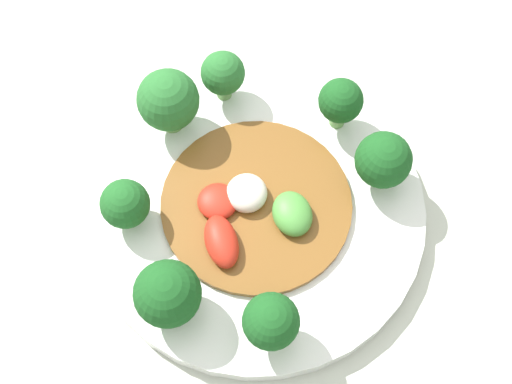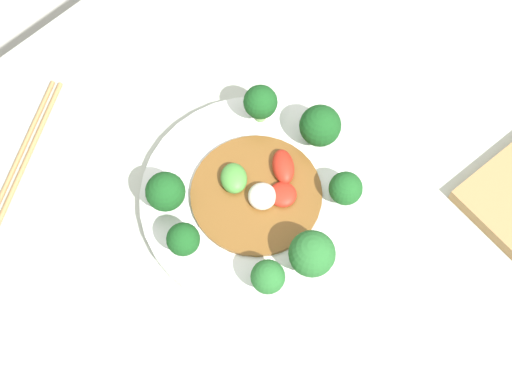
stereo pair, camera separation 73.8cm
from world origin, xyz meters
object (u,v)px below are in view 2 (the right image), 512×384
Objects in this scene: broccoli_west at (183,240)px; broccoli_southeast at (346,189)px; plate at (256,201)px; broccoli_east at (321,127)px; broccoli_south at (312,254)px; broccoli_southwest at (268,277)px; stirfry_center at (258,192)px; chopsticks at (25,154)px; broccoli_northwest at (165,192)px; broccoli_northeast at (260,103)px.

broccoli_southeast is at bearing -25.20° from broccoli_west.
plate is 0.13m from broccoli_east.
plate is 0.13m from broccoli_south.
broccoli_south is at bearing -52.26° from broccoli_west.
stirfry_center is at bearing 50.22° from broccoli_southwest.
stirfry_center is (0.12, -0.01, -0.03)m from broccoli_west.
broccoli_southeast is at bearing -54.60° from chopsticks.
chopsticks is at bearing 102.49° from broccoli_west.
broccoli_south is at bearing -70.04° from broccoli_northwest.
broccoli_southeast is 0.24× the size of chopsticks.
broccoli_west is at bearing 174.28° from plate.
broccoli_southwest reaches higher than broccoli_southeast.
stirfry_center is (0.08, 0.10, -0.03)m from broccoli_southwest.
broccoli_northwest reaches higher than broccoli_southeast.
broccoli_northwest is 0.21m from broccoli_south.
broccoli_northeast reaches higher than broccoli_southeast.
broccoli_northeast is 0.17m from broccoli_southeast.
broccoli_west reaches higher than stirfry_center.
chopsticks is at bearing 143.74° from broccoli_northeast.
broccoli_southwest is at bearing -174.72° from broccoli_southeast.
broccoli_northeast is 0.23m from broccoli_south.
chopsticks is at bearing 125.40° from broccoli_southeast.
broccoli_east is 1.06× the size of broccoli_northwest.
plate is at bearing -5.72° from broccoli_west.
broccoli_east is 1.14× the size of broccoli_southwest.
broccoli_east is at bearing 63.17° from broccoli_southeast.
stirfry_center is at bearing -38.27° from broccoli_northwest.
broccoli_east is 0.24m from broccoli_west.
broccoli_south is (-0.14, -0.12, 0.00)m from broccoli_east.
broccoli_west is (-0.21, -0.07, -0.00)m from broccoli_northeast.
broccoli_northeast is 0.29× the size of chopsticks.
broccoli_east is at bearing 39.20° from broccoli_south.
broccoli_northeast is at bearing 42.40° from plate.
broccoli_east reaches higher than broccoli_west.
broccoli_southwest is at bearing -129.78° from stirfry_center.
broccoli_south is at bearing -98.83° from plate.
broccoli_southeast is (-0.04, -0.08, -0.01)m from broccoli_east.
chopsticks is (-0.27, 0.20, -0.05)m from broccoli_northeast.
broccoli_east is 0.19m from broccoli_south.
broccoli_west is 0.13m from stirfry_center.
broccoli_southwest is 0.26× the size of chopsticks.
broccoli_east is 0.30× the size of chopsticks.
broccoli_south reaches higher than broccoli_northwest.
broccoli_southwest is at bearing -69.49° from broccoli_west.
plate is 5.42× the size of broccoli_southwest.
broccoli_east is 0.23m from broccoli_southwest.
broccoli_south is at bearing -17.97° from broccoli_southwest.
stirfry_center is (0.01, 0.00, 0.02)m from plate.
stirfry_center is at bearing 19.99° from plate.
broccoli_southeast is at bearing -43.01° from broccoli_northwest.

